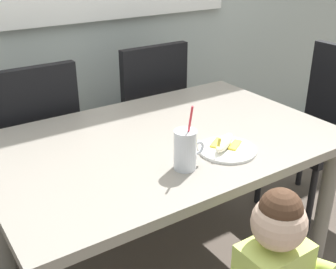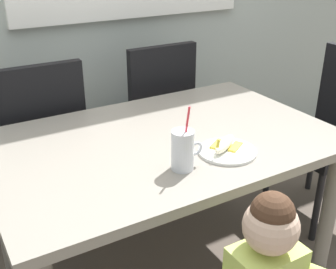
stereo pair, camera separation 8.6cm
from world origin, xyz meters
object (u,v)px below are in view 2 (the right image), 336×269
Objects in this scene: dining_table at (164,157)px; dining_chair_right at (153,110)px; dining_chair_left at (42,137)px; snack_plate at (227,151)px; milk_cup at (183,152)px; dining_chair_far at (334,126)px; peeled_banana at (225,144)px.

dining_table is 1.51× the size of dining_chair_right.
dining_table is 0.77m from dining_chair_left.
snack_plate is (-0.19, -0.97, 0.19)m from dining_chair_right.
dining_chair_right is 4.17× the size of snack_plate.
milk_cup reaches higher than snack_plate.
dining_chair_right is 3.82× the size of milk_cup.
dining_table is 0.30m from snack_plate.
dining_table is at bearing -90.59° from dining_chair_far.
dining_table is 5.77× the size of milk_cup.
dining_table is at bearing 121.71° from peeled_banana.
dining_table is 0.32m from milk_cup.
dining_chair_far is 1.22m from milk_cup.
milk_cup is at bearing -175.35° from snack_plate.
peeled_banana is (-0.95, -0.22, 0.22)m from dining_chair_far.
dining_chair_left is at bearing 3.86° from dining_chair_right.
dining_chair_left is 1.06m from peeled_banana.
snack_plate is at bearing 4.65° from milk_cup.
dining_chair_right reaches higher than peeled_banana.
peeled_banana is (0.50, -0.90, 0.22)m from dining_chair_left.
snack_plate is at bearing -75.90° from dining_chair_far.
peeled_banana is (0.14, -0.23, 0.12)m from dining_table.
milk_cup reaches higher than dining_chair_far.
dining_table is at bearing 120.33° from snack_plate.
milk_cup is (-0.07, -0.27, 0.16)m from dining_table.
peeled_banana is at bearing 95.87° from snack_plate.
dining_chair_far is 0.99m from snack_plate.
dining_chair_left is 1.07m from snack_plate.
dining_chair_left is at bearing 118.76° from snack_plate.
peeled_banana is (-0.00, 0.02, 0.03)m from snack_plate.
dining_table is 6.30× the size of snack_plate.
dining_table is 0.30m from peeled_banana.
dining_table is 1.51× the size of dining_chair_far.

